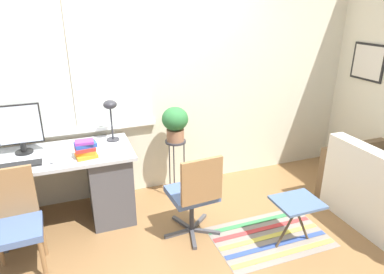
% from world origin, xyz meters
% --- Properties ---
extents(ground_plane, '(14.00, 14.00, 0.00)m').
position_xyz_m(ground_plane, '(0.00, 0.00, 0.00)').
color(ground_plane, olive).
extents(wall_back_with_window, '(9.00, 0.12, 2.70)m').
position_xyz_m(wall_back_with_window, '(-0.03, 0.77, 1.35)').
color(wall_back_with_window, beige).
rests_on(wall_back_with_window, ground_plane).
extents(desk, '(1.64, 0.69, 0.76)m').
position_xyz_m(desk, '(-1.03, 0.35, 0.40)').
color(desk, '#B2B7BC').
rests_on(desk, ground_plane).
extents(monitor, '(0.39, 0.16, 0.47)m').
position_xyz_m(monitor, '(-1.19, 0.49, 1.00)').
color(monitor, black).
rests_on(monitor, desk).
extents(keyboard, '(0.34, 0.12, 0.02)m').
position_xyz_m(keyboard, '(-1.20, 0.19, 0.76)').
color(keyboard, black).
rests_on(keyboard, desk).
extents(mouse, '(0.04, 0.06, 0.03)m').
position_xyz_m(mouse, '(-0.94, 0.16, 0.77)').
color(mouse, silver).
rests_on(mouse, desk).
extents(desk_lamp, '(0.13, 0.13, 0.42)m').
position_xyz_m(desk_lamp, '(-0.36, 0.52, 1.08)').
color(desk_lamp, '#2D2D33').
rests_on(desk_lamp, desk).
extents(book_stack, '(0.21, 0.20, 0.16)m').
position_xyz_m(book_stack, '(-0.65, 0.19, 0.83)').
color(book_stack, orange).
rests_on(book_stack, desk).
extents(desk_chair_wooden, '(0.41, 0.42, 0.87)m').
position_xyz_m(desk_chair_wooden, '(-1.26, -0.22, 0.46)').
color(desk_chair_wooden, olive).
rests_on(desk_chair_wooden, ground_plane).
extents(office_chair_swivel, '(0.53, 0.54, 0.86)m').
position_xyz_m(office_chair_swivel, '(0.23, -0.30, 0.45)').
color(office_chair_swivel, '#47474C').
rests_on(office_chair_swivel, ground_plane).
extents(plant_stand, '(0.23, 0.23, 0.67)m').
position_xyz_m(plant_stand, '(0.30, 0.48, 0.57)').
color(plant_stand, '#333338').
rests_on(plant_stand, ground_plane).
extents(potted_plant, '(0.28, 0.28, 0.38)m').
position_xyz_m(potted_plant, '(0.30, 0.48, 0.89)').
color(potted_plant, '#9E6B4C').
rests_on(potted_plant, plant_stand).
extents(floor_rug_striped, '(1.07, 0.69, 0.01)m').
position_xyz_m(floor_rug_striped, '(0.89, -0.58, 0.00)').
color(floor_rug_striped, gray).
rests_on(floor_rug_striped, ground_plane).
extents(folding_stool, '(0.40, 0.34, 0.46)m').
position_xyz_m(folding_stool, '(1.04, -0.73, 0.41)').
color(folding_stool, slate).
rests_on(folding_stool, ground_plane).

